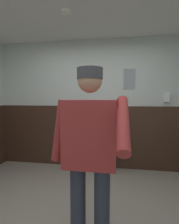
{
  "coord_description": "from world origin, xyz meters",
  "views": [
    {
      "loc": [
        0.43,
        -1.66,
        1.42
      ],
      "look_at": [
        0.1,
        0.39,
        1.25
      ],
      "focal_mm": 27.23,
      "sensor_mm": 36.0,
      "label": 1
    }
  ],
  "objects_px": {
    "urinal_solo": "(114,132)",
    "person": "(90,148)",
    "cell_phone": "(129,79)",
    "soap_dispenser": "(166,97)"
  },
  "relations": [
    {
      "from": "urinal_solo",
      "to": "cell_phone",
      "type": "relative_size",
      "value": 11.27
    },
    {
      "from": "cell_phone",
      "to": "soap_dispenser",
      "type": "xyz_separation_m",
      "value": [
        0.85,
        2.44,
        -0.08
      ]
    },
    {
      "from": "soap_dispenser",
      "to": "cell_phone",
      "type": "bearing_deg",
      "value": -109.18
    },
    {
      "from": "person",
      "to": "soap_dispenser",
      "type": "relative_size",
      "value": 9.3
    },
    {
      "from": "urinal_solo",
      "to": "person",
      "type": "bearing_deg",
      "value": -95.85
    },
    {
      "from": "urinal_solo",
      "to": "cell_phone",
      "type": "bearing_deg",
      "value": -87.35
    },
    {
      "from": "urinal_solo",
      "to": "person",
      "type": "height_order",
      "value": "person"
    },
    {
      "from": "soap_dispenser",
      "to": "person",
      "type": "bearing_deg",
      "value": -120.51
    },
    {
      "from": "urinal_solo",
      "to": "cell_phone",
      "type": "xyz_separation_m",
      "value": [
        0.11,
        -2.33,
        0.74
      ]
    },
    {
      "from": "cell_phone",
      "to": "soap_dispenser",
      "type": "distance_m",
      "value": 2.59
    }
  ]
}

